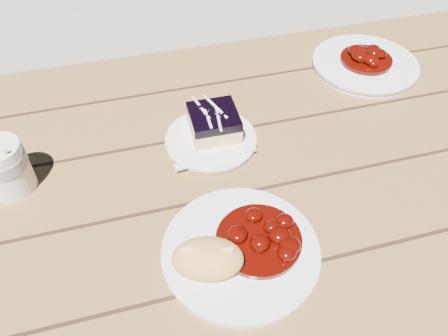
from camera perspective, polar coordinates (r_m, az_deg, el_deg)
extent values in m
cube|color=brown|center=(0.81, -15.89, -3.52)|extent=(2.00, 0.80, 0.05)
cube|color=brown|center=(1.53, 20.90, 3.21)|extent=(0.07, 0.07, 0.70)
cube|color=brown|center=(1.49, -15.46, 8.18)|extent=(1.80, 0.25, 0.04)
cube|color=brown|center=(1.78, 12.39, 6.64)|extent=(0.06, 0.06, 0.42)
cylinder|color=white|center=(0.68, 2.16, -10.87)|extent=(0.23, 0.23, 0.02)
ellipsoid|color=#E2B057|center=(0.63, -2.13, -11.78)|extent=(0.12, 0.09, 0.05)
cylinder|color=white|center=(0.84, -1.71, 3.69)|extent=(0.17, 0.17, 0.01)
cube|color=#F9DC88|center=(0.84, -1.33, 5.48)|extent=(0.09, 0.09, 0.03)
cube|color=black|center=(0.82, -1.35, 6.74)|extent=(0.09, 0.09, 0.02)
cylinder|color=white|center=(0.81, -26.68, 0.01)|extent=(0.08, 0.08, 0.10)
cylinder|color=white|center=(1.09, 17.89, 12.72)|extent=(0.23, 0.23, 0.02)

